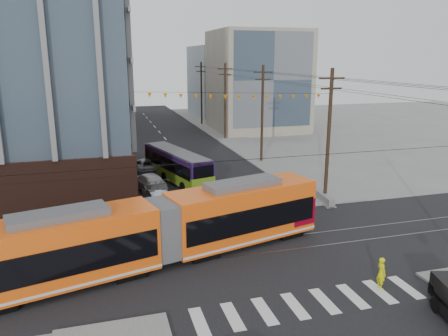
{
  "coord_description": "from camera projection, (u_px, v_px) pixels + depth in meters",
  "views": [
    {
      "loc": [
        -9.43,
        -20.27,
        11.81
      ],
      "look_at": [
        -1.07,
        8.59,
        4.16
      ],
      "focal_mm": 35.0,
      "sensor_mm": 36.0,
      "label": 1
    }
  ],
  "objects": [
    {
      "name": "ground",
      "position": [
        285.0,
        275.0,
        24.33
      ],
      "size": [
        160.0,
        160.0,
        0.0
      ],
      "primitive_type": "plane",
      "color": "slate"
    },
    {
      "name": "bg_bldg_nw_near",
      "position": [
        43.0,
        76.0,
        65.92
      ],
      "size": [
        18.0,
        16.0,
        18.0
      ],
      "primitive_type": "cube",
      "color": "#8C99A5",
      "rests_on": "ground"
    },
    {
      "name": "bg_bldg_ne_near",
      "position": [
        257.0,
        81.0,
        71.35
      ],
      "size": [
        14.0,
        14.0,
        16.0
      ],
      "primitive_type": "cube",
      "color": "gray",
      "rests_on": "ground"
    },
    {
      "name": "bg_bldg_nw_far",
      "position": [
        70.0,
        67.0,
        85.1
      ],
      "size": [
        16.0,
        18.0,
        20.0
      ],
      "primitive_type": "cube",
      "color": "gray",
      "rests_on": "ground"
    },
    {
      "name": "bg_bldg_ne_far",
      "position": [
        232.0,
        81.0,
        90.75
      ],
      "size": [
        16.0,
        16.0,
        14.0
      ],
      "primitive_type": "cube",
      "color": "#8C99A5",
      "rests_on": "ground"
    },
    {
      "name": "utility_pole_far",
      "position": [
        201.0,
        94.0,
        77.39
      ],
      "size": [
        0.3,
        0.3,
        11.0
      ],
      "primitive_type": "cylinder",
      "color": "black",
      "rests_on": "ground"
    },
    {
      "name": "streetcar",
      "position": [
        162.0,
        230.0,
        25.41
      ],
      "size": [
        21.1,
        8.12,
        4.05
      ],
      "primitive_type": null,
      "rotation": [
        0.0,
        0.0,
        0.25
      ],
      "color": "#FD5C12",
      "rests_on": "ground"
    },
    {
      "name": "city_bus",
      "position": [
        177.0,
        165.0,
        42.68
      ],
      "size": [
        5.13,
        11.13,
        3.09
      ],
      "primitive_type": null,
      "rotation": [
        0.0,
        0.0,
        0.27
      ],
      "color": "#2E154F",
      "rests_on": "ground"
    },
    {
      "name": "parked_car_silver",
      "position": [
        157.0,
        197.0,
        35.85
      ],
      "size": [
        1.93,
        4.21,
        1.34
      ],
      "primitive_type": "imported",
      "rotation": [
        0.0,
        0.0,
        3.27
      ],
      "color": "#A1A9B8",
      "rests_on": "ground"
    },
    {
      "name": "parked_car_white",
      "position": [
        149.0,
        181.0,
        39.99
      ],
      "size": [
        3.38,
        5.56,
        1.51
      ],
      "primitive_type": "imported",
      "rotation": [
        0.0,
        0.0,
        3.4
      ],
      "color": "#BDBCBC",
      "rests_on": "ground"
    },
    {
      "name": "parked_car_grey",
      "position": [
        145.0,
        165.0,
        46.24
      ],
      "size": [
        2.54,
        5.27,
        1.45
      ],
      "primitive_type": "imported",
      "rotation": [
        0.0,
        0.0,
        3.17
      ],
      "color": "slate",
      "rests_on": "ground"
    },
    {
      "name": "pedestrian",
      "position": [
        381.0,
        273.0,
        22.8
      ],
      "size": [
        0.45,
        0.65,
        1.73
      ],
      "primitive_type": "imported",
      "rotation": [
        0.0,
        0.0,
        1.51
      ],
      "color": "#DEE509",
      "rests_on": "ground"
    },
    {
      "name": "jersey_barrier",
      "position": [
        323.0,
        197.0,
        36.68
      ],
      "size": [
        1.12,
        3.63,
        0.72
      ],
      "primitive_type": "cube",
      "rotation": [
        0.0,
        0.0,
        -0.09
      ],
      "color": "slate",
      "rests_on": "ground"
    }
  ]
}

